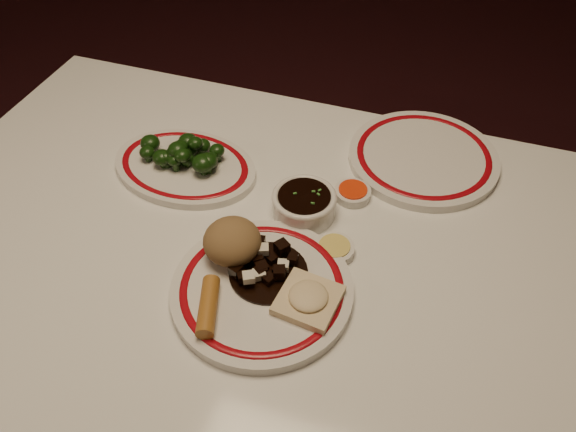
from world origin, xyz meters
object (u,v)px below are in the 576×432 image
Objects in this scene: dining_table at (241,292)px; stirfry_heap at (266,267)px; spring_roll at (208,306)px; rice_mound at (232,241)px; broccoli_pile at (184,153)px; soy_bowl at (304,205)px; fried_wonton at (308,299)px; main_plate at (262,289)px; broccoli_plate at (185,166)px.

stirfry_heap is (0.06, -0.02, 0.12)m from dining_table.
rice_mound is at bearing 75.69° from spring_roll.
stirfry_heap is (0.06, -0.01, -0.02)m from rice_mound.
dining_table is 13.52× the size of rice_mound.
dining_table is at bearing -44.53° from broccoli_pile.
spring_roll is at bearing -58.34° from broccoli_pile.
dining_table is at bearing -118.87° from soy_bowl.
fried_wonton is 0.38m from broccoli_pile.
broccoli_pile reaches higher than soy_bowl.
fried_wonton is 0.58× the size of broccoli_pile.
stirfry_heap is (-0.00, 0.03, 0.02)m from main_plate.
broccoli_plate is at bearing 136.21° from dining_table.
dining_table is at bearing 139.30° from main_plate.
rice_mound is at bearing -46.42° from broccoli_pile.
soy_bowl is at bearing -9.13° from broccoli_pile.
stirfry_heap is at bearing 99.22° from main_plate.
stirfry_heap is at bearing 155.81° from fried_wonton.
fried_wonton is at bearing -19.64° from rice_mound.
fried_wonton is at bearing -70.63° from soy_bowl.
dining_table is 0.27m from broccoli_pile.
dining_table is 0.26m from broccoli_plate.
stirfry_heap reaches higher than main_plate.
rice_mound is at bearing 160.36° from fried_wonton.
dining_table is at bearing 89.25° from rice_mound.
spring_roll is at bearing -57.87° from broccoli_plate.
broccoli_pile reaches higher than spring_roll.
main_plate is 0.09m from rice_mound.
spring_roll is 1.01× the size of fried_wonton.
rice_mound is 0.96× the size of fried_wonton.
soy_bowl is (0.07, 0.13, 0.11)m from dining_table.
broccoli_pile is (0.00, 0.00, 0.03)m from broccoli_plate.
broccoli_pile reaches higher than main_plate.
main_plate is at bearing 175.31° from fried_wonton.
main_plate is 2.22× the size of broccoli_pile.
soy_bowl reaches higher than dining_table.
stirfry_heap is at bearing -94.68° from soy_bowl.
broccoli_pile is at bearing 103.40° from spring_roll.
broccoli_plate is 2.71× the size of soy_bowl.
fried_wonton is at bearing -23.73° from dining_table.
stirfry_heap reaches higher than fried_wonton.
main_plate is 0.32m from broccoli_pile.
rice_mound is 0.95× the size of spring_roll.
broccoli_plate is (-0.18, 0.28, -0.02)m from spring_roll.
soy_bowl is (0.06, 0.25, -0.01)m from spring_roll.
fried_wonton and soy_bowl have the same top height.
stirfry_heap is 0.30m from broccoli_plate.
broccoli_pile reaches higher than dining_table.
spring_roll is 0.34m from broccoli_pile.
spring_roll is at bearing -104.30° from soy_bowl.
stirfry_heap reaches higher than broccoli_plate.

